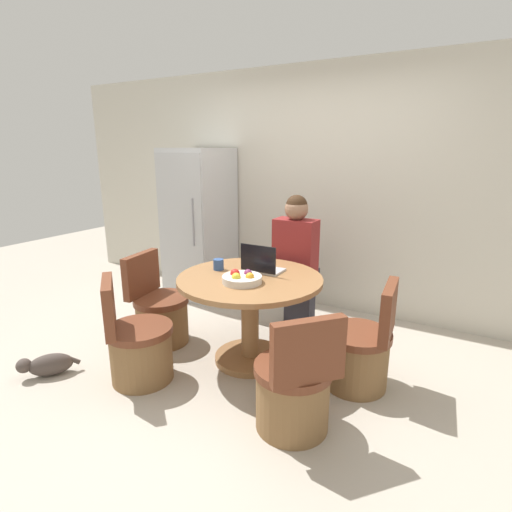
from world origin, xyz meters
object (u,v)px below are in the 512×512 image
object	(u,v)px
chair_near_right_corner	(294,391)
cat	(48,365)
person_seated	(297,256)
chair_right_side	(359,353)
dining_table	(250,302)
chair_left_side	(160,314)
chair_near_left_corner	(138,348)
refrigerator	(199,224)
laptop	(262,266)
fruit_bowl	(242,278)

from	to	relation	value
chair_near_right_corner	cat	xyz separation A→B (m)	(-1.94, -0.40, -0.18)
chair_near_right_corner	person_seated	world-z (taller)	person_seated
chair_right_side	dining_table	bearing A→B (deg)	-90.00
person_seated	chair_left_side	bearing A→B (deg)	44.19
chair_near_left_corner	chair_near_right_corner	world-z (taller)	same
refrigerator	chair_right_side	bearing A→B (deg)	-24.42
person_seated	laptop	world-z (taller)	person_seated
chair_near_left_corner	chair_right_side	distance (m)	1.68
person_seated	cat	size ratio (longest dim) A/B	3.46
chair_right_side	person_seated	bearing A→B (deg)	-135.86
refrigerator	dining_table	size ratio (longest dim) A/B	1.49
refrigerator	dining_table	bearing A→B (deg)	-39.24
chair_right_side	cat	distance (m)	2.43
chair_near_left_corner	chair_left_side	distance (m)	0.64
chair_near_left_corner	chair_near_right_corner	size ratio (longest dim) A/B	1.00
dining_table	person_seated	world-z (taller)	person_seated
dining_table	refrigerator	bearing A→B (deg)	140.76
person_seated	chair_right_side	bearing A→B (deg)	139.49
refrigerator	cat	bearing A→B (deg)	-87.54
person_seated	laptop	size ratio (longest dim) A/B	4.11
chair_near_right_corner	person_seated	bearing A→B (deg)	-114.55
chair_near_left_corner	laptop	xyz separation A→B (m)	(0.62, 0.84, 0.53)
refrigerator	chair_right_side	world-z (taller)	refrigerator
refrigerator	laptop	world-z (taller)	refrigerator
chair_near_left_corner	chair_left_side	world-z (taller)	same
fruit_bowl	chair_near_left_corner	bearing A→B (deg)	-139.57
chair_right_side	person_seated	size ratio (longest dim) A/B	0.62
chair_near_left_corner	chair_right_side	world-z (taller)	same
refrigerator	person_seated	distance (m)	1.45
person_seated	fruit_bowl	bearing A→B (deg)	88.06
chair_near_right_corner	cat	distance (m)	1.99
cat	dining_table	bearing A→B (deg)	166.44
chair_near_right_corner	cat	size ratio (longest dim) A/B	2.16
person_seated	laptop	bearing A→B (deg)	86.95
chair_near_right_corner	chair_right_side	bearing A→B (deg)	-156.54
chair_near_left_corner	person_seated	size ratio (longest dim) A/B	0.62
fruit_bowl	dining_table	bearing A→B (deg)	97.68
dining_table	laptop	bearing A→B (deg)	83.53
fruit_bowl	cat	bearing A→B (deg)	-146.52
dining_table	chair_right_side	size ratio (longest dim) A/B	1.42
chair_left_side	fruit_bowl	size ratio (longest dim) A/B	2.71
laptop	dining_table	bearing A→B (deg)	83.53
chair_left_side	chair_near_right_corner	size ratio (longest dim) A/B	1.00
refrigerator	chair_right_side	distance (m)	2.55
chair_left_side	chair_right_side	size ratio (longest dim) A/B	1.00
chair_left_side	dining_table	bearing A→B (deg)	-90.00
refrigerator	dining_table	xyz separation A→B (m)	(1.36, -1.11, -0.35)
chair_near_right_corner	fruit_bowl	bearing A→B (deg)	-82.81
dining_table	fruit_bowl	size ratio (longest dim) A/B	3.83
chair_near_left_corner	chair_left_side	bearing A→B (deg)	-20.64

